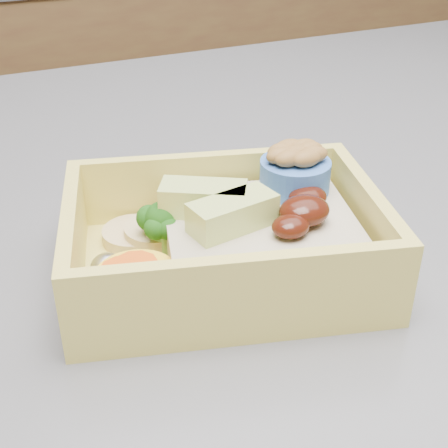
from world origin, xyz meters
name	(u,v)px	position (x,y,z in m)	size (l,w,h in m)	color
bento_box	(234,238)	(-0.04, -0.18, 0.95)	(0.22, 0.19, 0.07)	#DBCB5A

